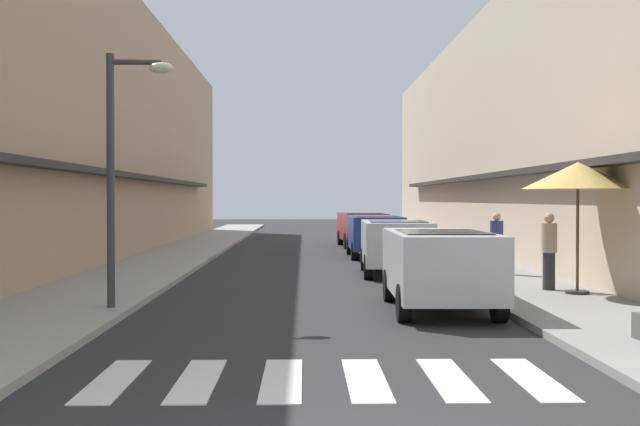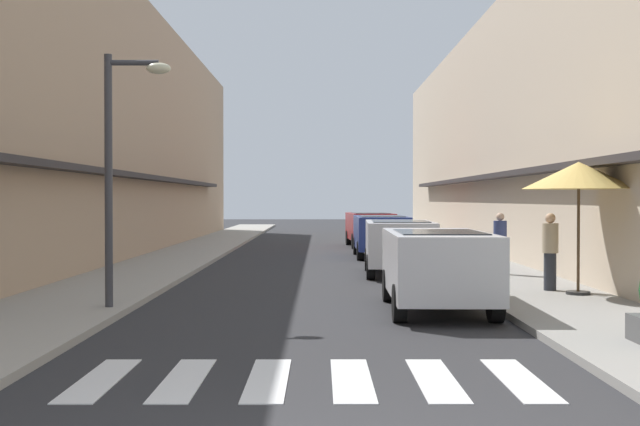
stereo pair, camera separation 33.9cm
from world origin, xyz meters
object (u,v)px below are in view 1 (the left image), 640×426
parked_car_mid (396,241)px  cafe_umbrella (578,176)px  street_lamp (123,149)px  parked_car_near (440,261)px  pedestrian_walking_near (497,242)px  pedestrian_walking_far (549,250)px  parked_car_distant (362,225)px  parked_car_far (375,231)px

parked_car_mid → cafe_umbrella: bearing=-59.9°
street_lamp → cafe_umbrella: size_ratio=1.68×
parked_car_near → parked_car_mid: bearing=90.0°
parked_car_mid → parked_car_near: bearing=-90.0°
parked_car_near → pedestrian_walking_near: 6.50m
parked_car_near → cafe_umbrella: bearing=27.6°
cafe_umbrella → pedestrian_walking_near: size_ratio=1.70×
pedestrian_walking_far → parked_car_distant: bearing=8.0°
cafe_umbrella → pedestrian_walking_near: 4.69m
parked_car_distant → cafe_umbrella: (3.09, -18.11, 1.59)m
parked_car_near → pedestrian_walking_far: size_ratio=2.54×
parked_car_mid → parked_car_distant: 12.76m
pedestrian_walking_far → parked_car_far: bearing=12.8°
cafe_umbrella → street_lamp: bearing=-168.0°
parked_car_far → parked_car_distant: bearing=90.0°
parked_car_far → parked_car_distant: (0.00, 6.22, 0.00)m
parked_car_far → street_lamp: 15.03m
parked_car_distant → cafe_umbrella: 18.44m
parked_car_near → pedestrian_walking_near: pedestrian_walking_near is taller
parked_car_mid → cafe_umbrella: (3.09, -5.34, 1.59)m
parked_car_near → parked_car_distant: size_ratio=0.94×
parked_car_mid → pedestrian_walking_near: pedestrian_walking_near is taller
street_lamp → pedestrian_walking_near: bearing=37.3°
parked_car_mid → street_lamp: bearing=-128.3°
cafe_umbrella → parked_car_distant: bearing=99.7°
parked_car_mid → parked_car_distant: same height
cafe_umbrella → pedestrian_walking_far: size_ratio=1.64×
street_lamp → cafe_umbrella: bearing=12.0°
pedestrian_walking_near → cafe_umbrella: bearing=73.3°
street_lamp → pedestrian_walking_near: (8.21, 6.26, -1.99)m
parked_car_distant → pedestrian_walking_far: bearing=-81.1°
parked_car_mid → pedestrian_walking_far: size_ratio=2.44×
parked_car_far → parked_car_distant: size_ratio=0.98×
parked_car_mid → pedestrian_walking_near: bearing=-21.0°
parked_car_mid → parked_car_far: bearing=90.0°
parked_car_distant → pedestrian_walking_far: pedestrian_walking_far is taller
parked_car_far → cafe_umbrella: size_ratio=1.60×
parked_car_near → pedestrian_walking_far: bearing=40.4°
parked_car_mid → parked_car_far: same height
parked_car_near → street_lamp: 6.06m
parked_car_near → parked_car_mid: 6.96m
street_lamp → parked_car_distant: bearing=74.1°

